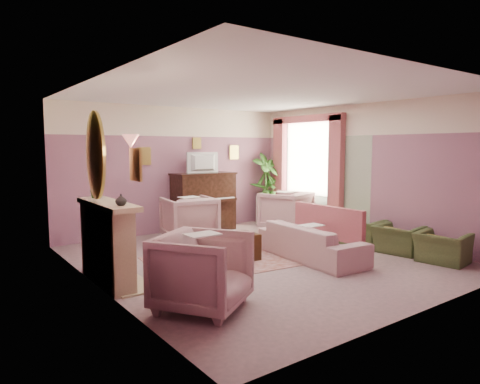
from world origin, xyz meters
TOP-DOWN VIEW (x-y plane):
  - floor at (0.00, 0.00)m, footprint 5.50×6.00m
  - ceiling at (0.00, 0.00)m, footprint 5.50×6.00m
  - wall_back at (0.00, 3.00)m, footprint 5.50×0.02m
  - wall_front at (0.00, -3.00)m, footprint 5.50×0.02m
  - wall_left at (-2.75, 0.00)m, footprint 0.02×6.00m
  - wall_right at (2.75, 0.00)m, footprint 0.02×6.00m
  - picture_rail_band at (0.00, 2.99)m, footprint 5.50×0.01m
  - stripe_panel at (2.73, 1.30)m, footprint 0.01×3.00m
  - fireplace_surround at (-2.59, 0.20)m, footprint 0.30×1.40m
  - fireplace_inset at (-2.49, 0.20)m, footprint 0.18×0.72m
  - fire_ember at (-2.45, 0.20)m, footprint 0.06×0.54m
  - mantel_shelf at (-2.56, 0.20)m, footprint 0.40×1.55m
  - hearth at (-2.39, 0.20)m, footprint 0.55×1.50m
  - mirror_frame at (-2.70, 0.20)m, footprint 0.04×0.72m
  - mirror_glass at (-2.67, 0.20)m, footprint 0.01×0.60m
  - sconce_shade at (-2.62, -0.85)m, footprint 0.20×0.20m
  - piano at (0.50, 2.68)m, footprint 1.40×0.60m
  - piano_keyshelf at (0.50, 2.33)m, footprint 1.30×0.12m
  - piano_keys at (0.50, 2.33)m, footprint 1.20×0.08m
  - piano_top at (0.50, 2.68)m, footprint 1.45×0.65m
  - television at (0.50, 2.63)m, footprint 0.80×0.12m
  - print_back_left at (-0.80, 2.96)m, footprint 0.30×0.03m
  - print_back_right at (1.55, 2.96)m, footprint 0.26×0.03m
  - print_back_mid at (0.50, 2.96)m, footprint 0.22×0.03m
  - print_left_wall at (-2.71, -1.20)m, footprint 0.03×0.28m
  - window_blind at (2.70, 1.55)m, footprint 0.03×1.40m
  - curtain_left at (2.62, 0.63)m, footprint 0.16×0.34m
  - curtain_right at (2.62, 2.47)m, footprint 0.16×0.34m
  - pelmet at (2.62, 1.55)m, footprint 0.16×2.20m
  - mantel_plant at (-2.55, 0.75)m, footprint 0.16×0.16m
  - mantel_vase at (-2.55, -0.30)m, footprint 0.16×0.16m
  - area_rug at (-0.56, 0.21)m, footprint 2.68×2.06m
  - coffee_table at (-0.57, 0.13)m, footprint 1.03×0.57m
  - table_paper at (-0.52, 0.13)m, footprint 0.35×0.28m
  - sofa at (0.67, -0.56)m, footprint 0.68×2.04m
  - sofa_throw at (1.07, -0.56)m, footprint 0.10×1.55m
  - floral_armchair_left at (-0.30, 1.94)m, footprint 0.97×0.97m
  - floral_armchair_right at (1.99, 1.54)m, footprint 0.97×0.97m
  - floral_armchair_front at (-2.01, -1.43)m, footprint 0.97×0.97m
  - olive_chair_a at (2.25, -2.02)m, footprint 0.55×0.78m
  - olive_chair_b at (2.25, -1.20)m, footprint 0.55×0.78m
  - olive_chair_c at (2.25, -0.38)m, footprint 0.55×0.78m
  - olive_chair_d at (2.25, 0.44)m, footprint 0.55×0.78m
  - side_table at (2.21, 2.50)m, footprint 0.52×0.52m
  - side_plant_big at (2.21, 2.50)m, footprint 0.30×0.30m
  - side_plant_small at (2.33, 2.40)m, footprint 0.16×0.16m
  - palm_pot at (2.31, 2.63)m, footprint 0.34×0.34m
  - palm_plant at (2.31, 2.63)m, footprint 0.76×0.76m

SIDE VIEW (x-z plane):
  - floor at x=0.00m, z-range -0.01..0.01m
  - area_rug at x=-0.56m, z-range 0.00..0.01m
  - hearth at x=-2.39m, z-range 0.00..0.02m
  - palm_pot at x=2.31m, z-range 0.00..0.34m
  - fire_ember at x=-2.45m, z-range 0.17..0.27m
  - coffee_table at x=-0.57m, z-range 0.00..0.45m
  - olive_chair_a at x=2.25m, z-range 0.00..0.68m
  - olive_chair_b at x=2.25m, z-range 0.00..0.68m
  - olive_chair_c at x=2.25m, z-range 0.00..0.68m
  - olive_chair_d at x=2.25m, z-range 0.00..0.68m
  - side_table at x=2.21m, z-range 0.00..0.70m
  - fireplace_inset at x=-2.49m, z-range 0.06..0.74m
  - sofa at x=0.67m, z-range 0.00..0.83m
  - table_paper at x=-0.52m, z-range 0.45..0.46m
  - floral_armchair_left at x=-0.30m, z-range 0.00..1.01m
  - floral_armchair_right at x=1.99m, z-range 0.00..1.01m
  - floral_armchair_front at x=-2.01m, z-range 0.00..1.01m
  - fireplace_surround at x=-2.59m, z-range 0.00..1.10m
  - sofa_throw at x=1.07m, z-range 0.32..0.88m
  - piano at x=0.50m, z-range 0.00..1.30m
  - piano_keyshelf at x=0.50m, z-range 0.69..0.75m
  - piano_keys at x=0.50m, z-range 0.75..0.77m
  - side_plant_small at x=2.33m, z-range 0.70..0.98m
  - side_plant_big at x=2.21m, z-range 0.70..1.04m
  - palm_plant at x=2.31m, z-range 0.34..1.78m
  - stripe_panel at x=2.73m, z-range 0.00..2.15m
  - mantel_shelf at x=-2.56m, z-range 1.09..1.16m
  - mantel_vase at x=-2.55m, z-range 1.15..1.31m
  - mantel_plant at x=-2.55m, z-range 1.15..1.43m
  - curtain_left at x=2.62m, z-range 0.00..2.60m
  - curtain_right at x=2.62m, z-range 0.00..2.60m
  - piano_top at x=0.50m, z-range 1.29..1.33m
  - wall_back at x=0.00m, z-range 0.00..2.80m
  - wall_front at x=0.00m, z-range 0.00..2.80m
  - wall_left at x=-2.75m, z-range 0.00..2.80m
  - wall_right at x=2.75m, z-range 0.00..2.80m
  - television at x=0.50m, z-range 1.36..1.84m
  - window_blind at x=2.70m, z-range 0.80..2.60m
  - print_back_left at x=-0.80m, z-range 1.53..1.91m
  - print_left_wall at x=-2.71m, z-range 1.54..1.90m
  - print_back_right at x=1.55m, z-range 1.61..1.95m
  - mirror_frame at x=-2.70m, z-range 1.20..2.40m
  - mirror_glass at x=-2.67m, z-range 1.27..2.33m
  - sconce_shade at x=-2.62m, z-range 1.90..2.06m
  - print_back_mid at x=0.50m, z-range 1.87..2.13m
  - picture_rail_band at x=0.00m, z-range 2.15..2.80m
  - pelmet at x=2.62m, z-range 2.48..2.64m
  - ceiling at x=0.00m, z-range 2.79..2.80m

